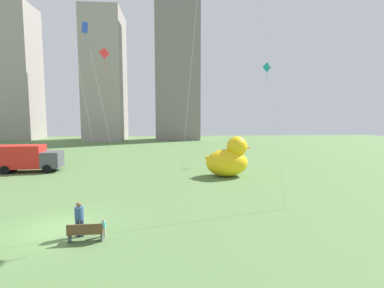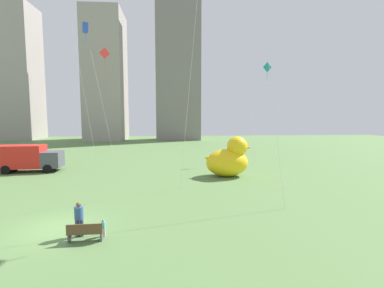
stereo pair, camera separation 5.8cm
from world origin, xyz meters
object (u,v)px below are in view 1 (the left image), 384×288
person_adult (79,217)px  kite_teal (265,72)px  giant_inflatable_duck (228,159)px  kite_blue (85,29)px  park_bench (85,232)px  person_child (104,227)px  box_truck (27,158)px  kite_red (104,59)px

person_adult → kite_teal: bearing=53.1°
giant_inflatable_duck → kite_blue: kite_blue is taller
giant_inflatable_duck → kite_teal: (6.79, 9.54, 10.00)m
park_bench → kite_blue: bearing=105.2°
person_child → park_bench: bearing=-142.4°
park_bench → box_truck: box_truck is taller
box_truck → giant_inflatable_duck: bearing=-10.4°
park_bench → box_truck: bearing=122.4°
park_bench → kite_red: bearing=99.6°
park_bench → person_adult: size_ratio=0.95×
giant_inflatable_duck → box_truck: (-20.86, 3.84, -0.23)m
park_bench → giant_inflatable_duck: giant_inflatable_duck is taller
person_child → box_truck: 20.78m
person_adult → box_truck: box_truck is taller
park_bench → kite_red: (-3.36, 19.94, 11.91)m
giant_inflatable_duck → person_adult: bearing=-127.9°
box_truck → kite_red: bearing=16.8°
person_adult → person_child: 1.27m
box_truck → park_bench: bearing=-57.6°
kite_red → kite_teal: 20.15m
park_bench → giant_inflatable_duck: 16.87m
park_bench → person_child: 0.89m
giant_inflatable_duck → kite_blue: size_ratio=0.28×
park_bench → kite_red: 23.47m
box_truck → kite_teal: 30.02m
giant_inflatable_duck → kite_red: kite_red is taller
kite_red → person_child: bearing=-78.2°
person_child → box_truck: bearing=124.8°
person_adult → person_child: (1.17, -0.10, -0.48)m
person_child → giant_inflatable_duck: (9.01, 13.19, 1.21)m
box_truck → kite_teal: size_ratio=0.51×
person_child → kite_blue: size_ratio=0.05×
park_bench → giant_inflatable_duck: size_ratio=0.34×
park_bench → box_truck: size_ratio=0.25×
giant_inflatable_duck → person_child: bearing=-124.3°
box_truck → person_adult: bearing=-57.8°
person_adult → park_bench: bearing=-54.3°
kite_teal → person_adult: bearing=-126.9°
park_bench → person_child: (0.71, 0.55, -0.00)m
person_adult → kite_teal: (16.97, 22.63, 10.73)m
person_child → kite_red: (-4.07, 19.39, 11.91)m
kite_blue → kite_red: bearing=-36.5°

